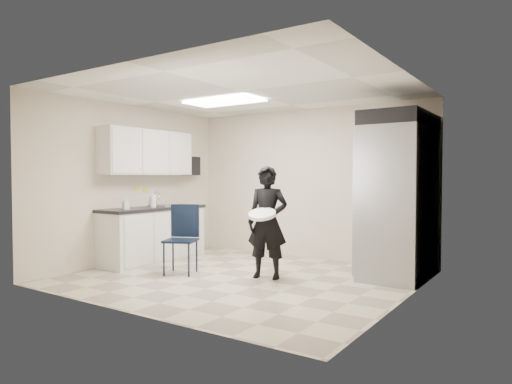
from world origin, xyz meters
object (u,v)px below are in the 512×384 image
Objects in this scene: lower_counter at (154,236)px; commercial_fridge at (399,203)px; man_tuxedo at (267,222)px; folding_chair at (181,241)px.

lower_counter is 3.98m from commercial_fridge.
man_tuxedo is (2.27, -0.01, 0.35)m from lower_counter.
man_tuxedo is (-1.51, -1.09, -0.27)m from commercial_fridge.
commercial_fridge is at bearing 6.48° from folding_chair.
folding_chair is at bearing -24.72° from lower_counter.
lower_counter is at bearing 131.52° from folding_chair.
man_tuxedo is at bearing -1.68° from folding_chair.
lower_counter is 0.90× the size of commercial_fridge.
commercial_fridge reaches higher than folding_chair.
commercial_fridge reaches higher than lower_counter.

